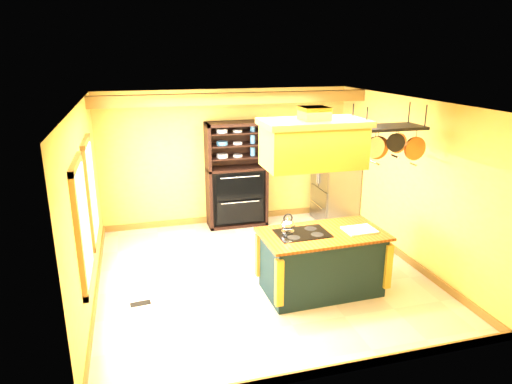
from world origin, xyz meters
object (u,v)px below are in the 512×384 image
kitchen_island (321,261)px  hutch (236,185)px  pot_rack (388,136)px  range_hood (313,142)px  refrigerator (335,183)px

kitchen_island → hutch: (-0.57, 3.01, 0.36)m
kitchen_island → pot_rack: pot_rack is taller
range_hood → pot_rack: bearing=0.0°
pot_rack → range_hood: bearing=-180.0°
kitchen_island → refrigerator: (1.42, 2.64, 0.35)m
range_hood → pot_rack: 1.11m
range_hood → hutch: size_ratio=0.66×
kitchen_island → hutch: 3.09m
pot_rack → hutch: bearing=116.3°
pot_rack → refrigerator: (0.50, 2.64, -1.44)m
refrigerator → hutch: hutch is taller
pot_rack → hutch: size_ratio=0.52×
kitchen_island → pot_rack: bearing=-1.8°
pot_rack → hutch: (-1.49, 3.02, -1.44)m
hutch → pot_rack: bearing=-63.7°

